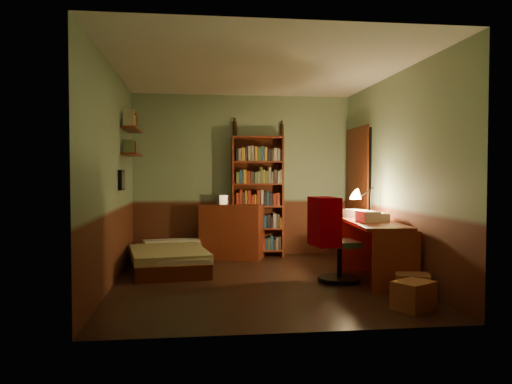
{
  "coord_description": "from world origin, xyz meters",
  "views": [
    {
      "loc": [
        -0.79,
        -6.06,
        1.33
      ],
      "look_at": [
        0.0,
        0.25,
        1.1
      ],
      "focal_mm": 35.0,
      "sensor_mm": 36.0,
      "label": 1
    }
  ],
  "objects": [
    {
      "name": "red_jacket",
      "position": [
        0.85,
        0.07,
        1.43
      ],
      "size": [
        0.41,
        0.56,
        0.59
      ],
      "primitive_type": "cube",
      "rotation": [
        0.0,
        0.0,
        0.29
      ],
      "color": "#9F000F",
      "rests_on": "office_chair"
    },
    {
      "name": "cardboard_box_a",
      "position": [
        1.35,
        -1.44,
        0.14
      ],
      "size": [
        0.47,
        0.44,
        0.28
      ],
      "primitive_type": "cube",
      "rotation": [
        0.0,
        0.0,
        0.53
      ],
      "color": "#975C37",
      "rests_on": "ground"
    },
    {
      "name": "floor",
      "position": [
        0.0,
        0.0,
        -0.01
      ],
      "size": [
        3.5,
        4.0,
        0.02
      ],
      "primitive_type": "cube",
      "color": "black",
      "rests_on": "ground"
    },
    {
      "name": "ceiling",
      "position": [
        0.0,
        0.0,
        2.61
      ],
      "size": [
        3.5,
        4.0,
        0.02
      ],
      "primitive_type": "cube",
      "color": "silver",
      "rests_on": "wall_back"
    },
    {
      "name": "mini_stereo",
      "position": [
        -0.29,
        1.89,
        0.92
      ],
      "size": [
        0.33,
        0.29,
        0.15
      ],
      "primitive_type": "cube",
      "rotation": [
        0.0,
        0.0,
        0.32
      ],
      "color": "#B2B2B7",
      "rests_on": "dresser"
    },
    {
      "name": "dresser",
      "position": [
        -0.19,
        1.77,
        0.42
      ],
      "size": [
        1.06,
        0.77,
        0.85
      ],
      "primitive_type": "cube",
      "rotation": [
        0.0,
        0.0,
        -0.34
      ],
      "color": "maroon",
      "rests_on": "ground"
    },
    {
      "name": "bookshelf",
      "position": [
        0.23,
        1.85,
        0.96
      ],
      "size": [
        0.83,
        0.28,
        1.93
      ],
      "primitive_type": "cube",
      "rotation": [
        0.0,
        0.0,
        -0.03
      ],
      "color": "maroon",
      "rests_on": "ground"
    },
    {
      "name": "desk_lamp",
      "position": [
        1.58,
        0.41,
        1.05
      ],
      "size": [
        0.24,
        0.24,
        0.64
      ],
      "primitive_type": "cone",
      "rotation": [
        0.0,
        0.0,
        -0.34
      ],
      "color": "black",
      "rests_on": "desk"
    },
    {
      "name": "bed",
      "position": [
        -1.13,
        0.97,
        0.26
      ],
      "size": [
        1.13,
        1.84,
        0.52
      ],
      "primitive_type": "cube",
      "rotation": [
        0.0,
        0.0,
        0.12
      ],
      "color": "olive",
      "rests_on": "ground"
    },
    {
      "name": "wall_shelf_lower",
      "position": [
        -1.64,
        1.1,
        1.6
      ],
      "size": [
        0.2,
        0.9,
        0.03
      ],
      "primitive_type": "cube",
      "color": "maroon",
      "rests_on": "wall_left"
    },
    {
      "name": "paper_stack",
      "position": [
        1.41,
        0.55,
        0.79
      ],
      "size": [
        0.29,
        0.34,
        0.11
      ],
      "primitive_type": "cube",
      "rotation": [
        0.0,
        0.0,
        0.36
      ],
      "color": "silver",
      "rests_on": "desk"
    },
    {
      "name": "wall_right",
      "position": [
        1.76,
        0.0,
        1.3
      ],
      "size": [
        0.02,
        4.0,
        2.6
      ],
      "primitive_type": "cube",
      "color": "gray",
      "rests_on": "ground"
    },
    {
      "name": "wall_left",
      "position": [
        -1.76,
        0.0,
        1.3
      ],
      "size": [
        0.02,
        4.0,
        2.6
      ],
      "primitive_type": "cube",
      "color": "gray",
      "rests_on": "ground"
    },
    {
      "name": "wall_shelf_upper",
      "position": [
        -1.64,
        1.1,
        1.95
      ],
      "size": [
        0.2,
        0.9,
        0.03
      ],
      "primitive_type": "cube",
      "color": "maroon",
      "rests_on": "wall_left"
    },
    {
      "name": "cardboard_box_b",
      "position": [
        1.56,
        -0.96,
        0.13
      ],
      "size": [
        0.45,
        0.41,
        0.25
      ],
      "primitive_type": "cube",
      "rotation": [
        0.0,
        0.0,
        -0.41
      ],
      "color": "#975C37",
      "rests_on": "ground"
    },
    {
      "name": "office_chair",
      "position": [
        0.99,
        -0.11,
        0.57
      ],
      "size": [
        0.61,
        0.55,
        1.14
      ],
      "primitive_type": "cube",
      "rotation": [
        0.0,
        0.0,
        0.08
      ],
      "color": "#2D593C",
      "rests_on": "ground"
    },
    {
      "name": "framed_picture",
      "position": [
        -1.72,
        0.6,
        1.25
      ],
      "size": [
        0.04,
        0.32,
        0.26
      ],
      "primitive_type": "cube",
      "color": "black",
      "rests_on": "wall_left"
    },
    {
      "name": "desk",
      "position": [
        1.44,
        -0.14,
        0.37
      ],
      "size": [
        0.69,
        1.41,
        0.73
      ],
      "primitive_type": "cube",
      "rotation": [
        0.0,
        0.0,
        -0.09
      ],
      "color": "maroon",
      "rests_on": "ground"
    },
    {
      "name": "bottle_left",
      "position": [
        -0.13,
        1.96,
        2.05
      ],
      "size": [
        0.09,
        0.09,
        0.24
      ],
      "primitive_type": "cylinder",
      "rotation": [
        0.0,
        0.0,
        0.42
      ],
      "color": "black",
      "rests_on": "bookshelf"
    },
    {
      "name": "wall_front",
      "position": [
        0.0,
        -2.01,
        1.3
      ],
      "size": [
        3.5,
        0.02,
        2.6
      ],
      "primitive_type": "cube",
      "color": "gray",
      "rests_on": "ground"
    },
    {
      "name": "bottle_right",
      "position": [
        0.64,
        1.96,
        2.03
      ],
      "size": [
        0.06,
        0.06,
        0.21
      ],
      "primitive_type": "cylinder",
      "rotation": [
        0.0,
        0.0,
        -0.18
      ],
      "color": "black",
      "rests_on": "bookshelf"
    },
    {
      "name": "door_trim",
      "position": [
        1.69,
        1.3,
        1.0
      ],
      "size": [
        0.02,
        0.98,
        2.08
      ],
      "primitive_type": "cube",
      "color": "#421709",
      "rests_on": "ground"
    },
    {
      "name": "doorway",
      "position": [
        1.72,
        1.3,
        1.0
      ],
      "size": [
        0.06,
        0.9,
        2.0
      ],
      "primitive_type": "cube",
      "color": "black",
      "rests_on": "ground"
    },
    {
      "name": "wall_back",
      "position": [
        0.0,
        2.01,
        1.3
      ],
      "size": [
        3.5,
        0.02,
        2.6
      ],
      "primitive_type": "cube",
      "color": "gray",
      "rests_on": "ground"
    }
  ]
}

